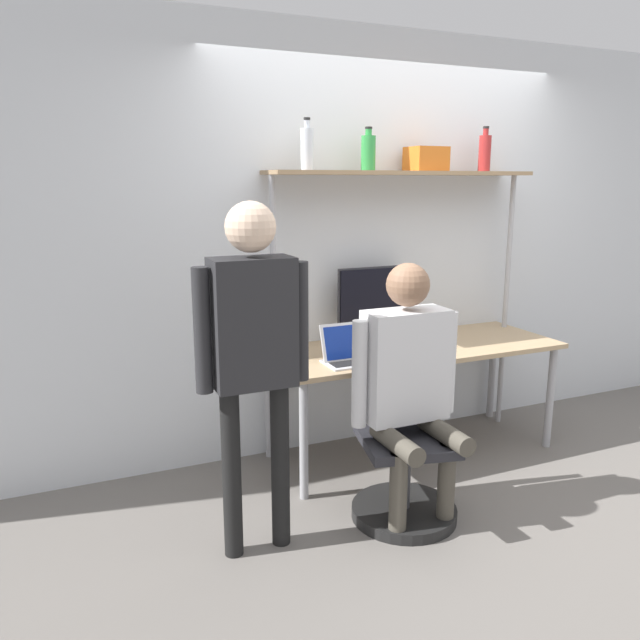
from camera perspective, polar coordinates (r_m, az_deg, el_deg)
The scene contains 14 objects.
ground_plane at distance 3.99m, azimuth 11.20°, elevation -13.73°, with size 12.00×12.00×0.00m, color slate.
wall_back at distance 4.26m, azimuth 6.07°, elevation 7.07°, with size 8.00×0.06×2.70m.
desk at distance 4.05m, azimuth 8.55°, elevation -3.26°, with size 1.89×0.72×0.73m.
shelf_unit at distance 4.07m, azimuth 7.55°, elevation 10.05°, with size 1.80×0.32×1.82m.
monitor at distance 4.07m, azimuth 4.78°, elevation 1.86°, with size 0.49×0.19×0.49m.
laptop at distance 3.63m, azimuth 2.62°, elevation -2.91°, with size 0.31×0.23×0.22m.
cell_phone at distance 3.72m, azimuth 5.98°, elevation -3.49°, with size 0.07×0.15×0.01m.
office_chair at distance 3.43m, azimuth 7.58°, elevation -13.03°, with size 0.56×0.56×0.91m.
person_seated at distance 3.20m, azimuth 8.11°, elevation -4.85°, with size 0.60×0.47×1.36m.
person_standing at distance 2.84m, azimuth -6.14°, elevation -1.50°, with size 0.54×0.23×1.67m.
bottle_clear at distance 3.77m, azimuth -1.19°, elevation 15.45°, with size 0.08×0.08×0.30m.
bottle_red at distance 4.42m, azimuth 14.83°, elevation 14.59°, with size 0.08×0.08×0.29m.
bottle_green at distance 3.94m, azimuth 4.44°, elevation 15.05°, with size 0.09×0.09×0.26m.
storage_box at distance 4.15m, azimuth 9.66°, elevation 14.31°, with size 0.23×0.20×0.15m.
Camera 1 is at (-2.09, -2.92, 1.76)m, focal length 35.00 mm.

